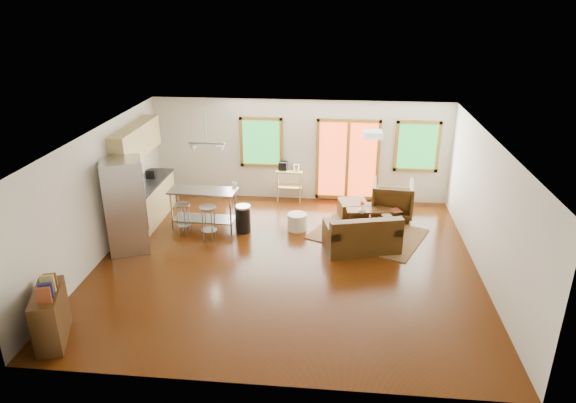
# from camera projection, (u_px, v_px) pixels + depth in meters

# --- Properties ---
(floor) EXTENTS (7.50, 7.00, 0.02)m
(floor) POSITION_uv_depth(u_px,v_px,m) (287.00, 263.00, 10.33)
(floor) COLOR #311404
(floor) RESTS_ON ground
(ceiling) EXTENTS (7.50, 7.00, 0.02)m
(ceiling) POSITION_uv_depth(u_px,v_px,m) (286.00, 136.00, 9.33)
(ceiling) COLOR silver
(ceiling) RESTS_ON ground
(back_wall) EXTENTS (7.50, 0.02, 2.60)m
(back_wall) POSITION_uv_depth(u_px,v_px,m) (300.00, 150.00, 13.06)
(back_wall) COLOR beige
(back_wall) RESTS_ON ground
(left_wall) EXTENTS (0.02, 7.00, 2.60)m
(left_wall) POSITION_uv_depth(u_px,v_px,m) (98.00, 195.00, 10.17)
(left_wall) COLOR beige
(left_wall) RESTS_ON ground
(right_wall) EXTENTS (0.02, 7.00, 2.60)m
(right_wall) POSITION_uv_depth(u_px,v_px,m) (488.00, 210.00, 9.48)
(right_wall) COLOR beige
(right_wall) RESTS_ON ground
(front_wall) EXTENTS (7.50, 0.02, 2.60)m
(front_wall) POSITION_uv_depth(u_px,v_px,m) (259.00, 306.00, 6.60)
(front_wall) COLOR beige
(front_wall) RESTS_ON ground
(window_left) EXTENTS (1.10, 0.05, 1.30)m
(window_left) POSITION_uv_depth(u_px,v_px,m) (261.00, 142.00, 13.03)
(window_left) COLOR #175820
(window_left) RESTS_ON back_wall
(french_doors) EXTENTS (1.60, 0.05, 2.10)m
(french_doors) POSITION_uv_depth(u_px,v_px,m) (347.00, 160.00, 12.98)
(french_doors) COLOR #B63A16
(french_doors) RESTS_ON back_wall
(window_right) EXTENTS (1.10, 0.05, 1.30)m
(window_right) POSITION_uv_depth(u_px,v_px,m) (417.00, 147.00, 12.67)
(window_right) COLOR #175820
(window_right) RESTS_ON back_wall
(rug) EXTENTS (2.82, 2.55, 0.02)m
(rug) POSITION_uv_depth(u_px,v_px,m) (368.00, 234.00, 11.49)
(rug) COLOR #465F36
(rug) RESTS_ON floor
(loveseat) EXTENTS (1.67, 1.20, 0.80)m
(loveseat) POSITION_uv_depth(u_px,v_px,m) (362.00, 236.00, 10.71)
(loveseat) COLOR black
(loveseat) RESTS_ON floor
(coffee_table) EXTENTS (1.12, 0.74, 0.42)m
(coffee_table) POSITION_uv_depth(u_px,v_px,m) (369.00, 210.00, 11.89)
(coffee_table) COLOR #311D0B
(coffee_table) RESTS_ON floor
(armchair) EXTENTS (1.03, 0.97, 0.98)m
(armchair) POSITION_uv_depth(u_px,v_px,m) (392.00, 197.00, 12.27)
(armchair) COLOR black
(armchair) RESTS_ON floor
(ottoman) EXTENTS (0.76, 0.76, 0.43)m
(ottoman) POSITION_uv_depth(u_px,v_px,m) (353.00, 210.00, 12.28)
(ottoman) COLOR black
(ottoman) RESTS_ON floor
(pouf) EXTENTS (0.57, 0.57, 0.39)m
(pouf) POSITION_uv_depth(u_px,v_px,m) (297.00, 222.00, 11.67)
(pouf) COLOR silver
(pouf) RESTS_ON floor
(vase) EXTENTS (0.22, 0.23, 0.28)m
(vase) POSITION_uv_depth(u_px,v_px,m) (362.00, 209.00, 11.57)
(vase) COLOR silver
(vase) RESTS_ON coffee_table
(book) EXTENTS (0.21, 0.10, 0.28)m
(book) POSITION_uv_depth(u_px,v_px,m) (392.00, 206.00, 11.64)
(book) COLOR maroon
(book) RESTS_ON coffee_table
(cabinets) EXTENTS (0.64, 2.24, 2.30)m
(cabinets) POSITION_uv_depth(u_px,v_px,m) (144.00, 184.00, 11.86)
(cabinets) COLOR tan
(cabinets) RESTS_ON floor
(refrigerator) EXTENTS (1.02, 1.01, 1.97)m
(refrigerator) POSITION_uv_depth(u_px,v_px,m) (126.00, 206.00, 10.51)
(refrigerator) COLOR #B7BABC
(refrigerator) RESTS_ON floor
(island) EXTENTS (1.52, 0.66, 0.95)m
(island) POSITION_uv_depth(u_px,v_px,m) (203.00, 202.00, 11.55)
(island) COLOR #B7BABC
(island) RESTS_ON floor
(cup) EXTENTS (0.12, 0.09, 0.12)m
(cup) POSITION_uv_depth(u_px,v_px,m) (234.00, 183.00, 11.65)
(cup) COLOR silver
(cup) RESTS_ON island
(bar_stool_a) EXTENTS (0.41, 0.41, 0.72)m
(bar_stool_a) POSITION_uv_depth(u_px,v_px,m) (183.00, 212.00, 11.35)
(bar_stool_a) COLOR #B7BABC
(bar_stool_a) RESTS_ON floor
(bar_stool_b) EXTENTS (0.39, 0.39, 0.79)m
(bar_stool_b) POSITION_uv_depth(u_px,v_px,m) (208.00, 215.00, 11.04)
(bar_stool_b) COLOR #B7BABC
(bar_stool_b) RESTS_ON floor
(trash_can) EXTENTS (0.39, 0.39, 0.63)m
(trash_can) POSITION_uv_depth(u_px,v_px,m) (243.00, 219.00, 11.52)
(trash_can) COLOR black
(trash_can) RESTS_ON floor
(kitchen_cart) EXTENTS (0.69, 0.46, 1.03)m
(kitchen_cart) POSITION_uv_depth(u_px,v_px,m) (289.00, 174.00, 13.17)
(kitchen_cart) COLOR tan
(kitchen_cart) RESTS_ON floor
(bookshelf) EXTENTS (0.68, 1.04, 1.15)m
(bookshelf) POSITION_uv_depth(u_px,v_px,m) (50.00, 316.00, 7.85)
(bookshelf) COLOR #311D0B
(bookshelf) RESTS_ON floor
(ceiling_flush) EXTENTS (0.35, 0.35, 0.12)m
(ceiling_flush) POSITION_uv_depth(u_px,v_px,m) (373.00, 134.00, 9.77)
(ceiling_flush) COLOR white
(ceiling_flush) RESTS_ON ceiling
(pendant_light) EXTENTS (0.80, 0.18, 0.79)m
(pendant_light) POSITION_uv_depth(u_px,v_px,m) (207.00, 148.00, 11.16)
(pendant_light) COLOR gray
(pendant_light) RESTS_ON ceiling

